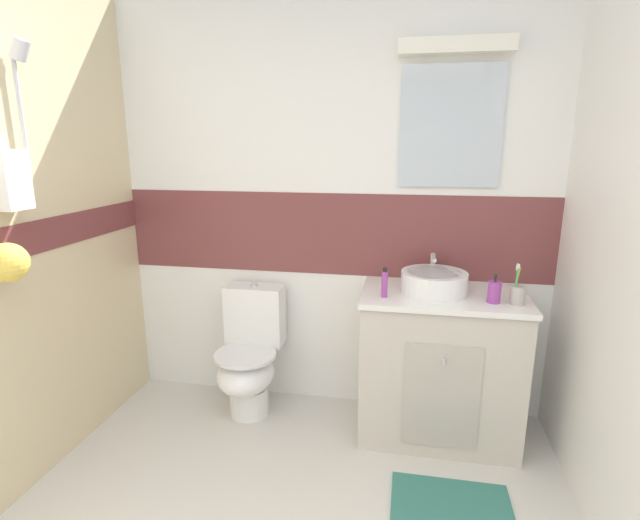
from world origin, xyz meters
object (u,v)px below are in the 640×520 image
at_px(toothpaste_tube_upright, 385,283).
at_px(soap_dispenser, 494,292).
at_px(sink_basin, 434,282).
at_px(toothbrush_cup, 517,294).
at_px(toilet, 250,356).

bearing_deg(toothpaste_tube_upright, soap_dispenser, 1.39).
height_order(soap_dispenser, toothpaste_tube_upright, toothpaste_tube_upright).
bearing_deg(soap_dispenser, sink_basin, 158.56).
height_order(sink_basin, toothbrush_cup, toothbrush_cup).
xyz_separation_m(toilet, toothpaste_tube_upright, (0.81, -0.16, 0.56)).
bearing_deg(toothbrush_cup, toilet, 174.33).
bearing_deg(toilet, soap_dispenser, -5.99).
height_order(toilet, soap_dispenser, soap_dispenser).
relative_size(soap_dispenser, toothpaste_tube_upright, 0.96).
distance_m(soap_dispenser, toothpaste_tube_upright, 0.55).
relative_size(toothbrush_cup, toothpaste_tube_upright, 1.30).
xyz_separation_m(toothbrush_cup, soap_dispenser, (-0.11, 0.00, 0.00)).
bearing_deg(toothpaste_tube_upright, toothbrush_cup, 0.89).
xyz_separation_m(toilet, soap_dispenser, (1.37, -0.14, 0.54)).
distance_m(toothbrush_cup, soap_dispenser, 0.11).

